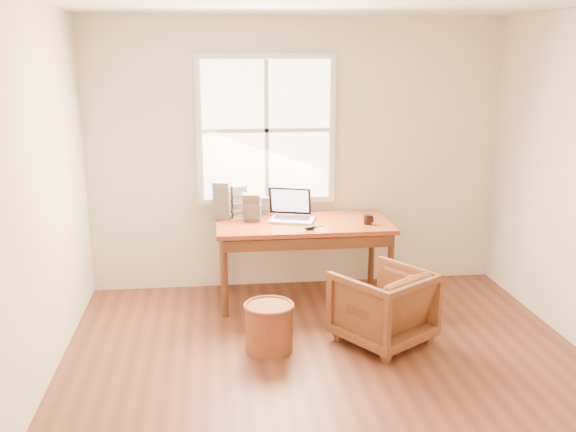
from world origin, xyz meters
name	(u,v)px	position (x,y,z in m)	size (l,w,h in m)	color
room_shell	(336,201)	(-0.02, 0.16, 1.32)	(4.04, 4.54, 2.64)	brown
desk	(303,224)	(0.00, 1.80, 0.73)	(1.60, 0.80, 0.04)	brown
armchair	(383,306)	(0.50, 0.79, 0.30)	(0.65, 0.67, 0.61)	brown
wicker_stool	(269,328)	(-0.42, 0.76, 0.18)	(0.37, 0.37, 0.37)	brown
laptop	(292,204)	(-0.10, 1.84, 0.91)	(0.42, 0.45, 0.32)	#ACADB3
mouse	(310,228)	(0.02, 1.53, 0.77)	(0.11, 0.06, 0.04)	black
coffee_mug	(368,220)	(0.57, 1.65, 0.79)	(0.08, 0.08, 0.09)	black
cd_stack_a	(237,200)	(-0.59, 2.11, 0.90)	(0.15, 0.13, 0.30)	silver
cd_stack_b	(252,207)	(-0.46, 1.92, 0.87)	(0.16, 0.14, 0.25)	#2A2A2F
cd_stack_c	(222,201)	(-0.73, 2.02, 0.92)	(0.15, 0.14, 0.35)	#A3A0AE
cd_stack_d	(262,205)	(-0.35, 2.16, 0.83)	(0.13, 0.12, 0.17)	#B6BAC2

